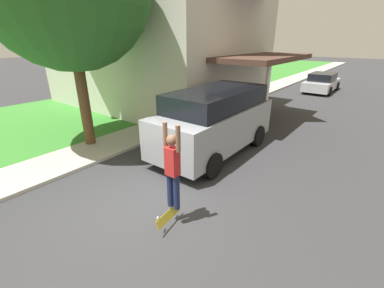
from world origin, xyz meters
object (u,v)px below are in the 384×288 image
object	(u,v)px
car_down_street	(322,83)
skateboard	(168,215)
skateboarder	(173,167)
suv_parked	(215,120)

from	to	relation	value
car_down_street	skateboard	bearing A→B (deg)	-86.34
skateboarder	suv_parked	bearing A→B (deg)	110.76
skateboarder	skateboard	world-z (taller)	skateboarder
suv_parked	car_down_street	size ratio (longest dim) A/B	1.10
car_down_street	suv_parked	bearing A→B (deg)	-90.87
car_down_street	skateboarder	xyz separation A→B (m)	(1.16, -17.72, 0.68)
suv_parked	skateboarder	xyz separation A→B (m)	(1.37, -3.63, 0.19)
car_down_street	skateboard	world-z (taller)	car_down_street
suv_parked	skateboard	world-z (taller)	suv_parked
car_down_street	skateboard	distance (m)	17.91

